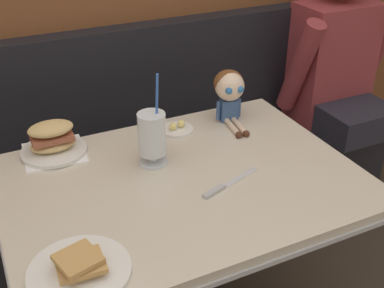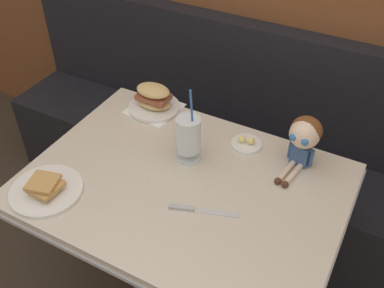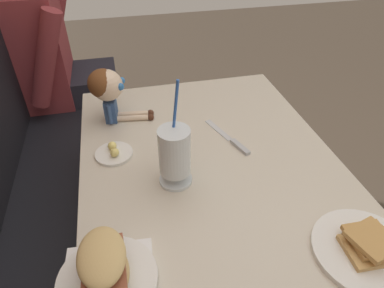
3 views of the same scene
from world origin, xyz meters
TOP-DOWN VIEW (x-y plane):
  - booth_bench at (0.00, 0.81)m, footprint 2.60×0.48m
  - diner_table at (0.00, 0.18)m, footprint 1.11×0.81m
  - toast_plate at (-0.39, -0.09)m, footprint 0.25×0.25m
  - milkshake_glass at (-0.05, 0.30)m, footprint 0.10×0.10m
  - sandwich_plate at (-0.33, 0.51)m, footprint 0.22×0.22m
  - butter_saucer at (0.11, 0.47)m, footprint 0.12×0.12m
  - butter_knife at (0.09, 0.08)m, footprint 0.23×0.09m
  - seated_doll at (0.33, 0.47)m, footprint 0.13×0.23m
  - diner_patron at (1.10, 0.76)m, footprint 0.55×0.48m

SIDE VIEW (x-z plane):
  - booth_bench at x=0.00m, z-range -0.17..0.83m
  - diner_table at x=0.00m, z-range 0.17..0.91m
  - diner_patron at x=1.10m, z-range 0.34..1.15m
  - butter_knife at x=0.09m, z-range 0.74..0.75m
  - butter_saucer at x=0.11m, z-range 0.73..0.77m
  - toast_plate at x=-0.39m, z-range 0.73..0.78m
  - sandwich_plate at x=-0.33m, z-range 0.73..0.84m
  - milkshake_glass at x=-0.05m, z-range 0.68..1.00m
  - seated_doll at x=0.33m, z-range 0.77..0.97m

